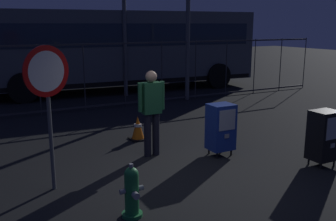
# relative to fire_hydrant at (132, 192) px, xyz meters

# --- Properties ---
(ground_plane) EXTENTS (60.00, 60.00, 0.00)m
(ground_plane) POSITION_rel_fire_hydrant_xyz_m (1.28, 0.77, -0.35)
(ground_plane) COLOR black
(fire_hydrant) EXTENTS (0.33, 0.32, 0.75)m
(fire_hydrant) POSITION_rel_fire_hydrant_xyz_m (0.00, 0.00, 0.00)
(fire_hydrant) COLOR #1E7238
(fire_hydrant) RESTS_ON ground_plane
(newspaper_box_primary) EXTENTS (0.48, 0.42, 1.02)m
(newspaper_box_primary) POSITION_rel_fire_hydrant_xyz_m (3.80, 0.16, 0.22)
(newspaper_box_primary) COLOR black
(newspaper_box_primary) RESTS_ON ground_plane
(newspaper_box_secondary) EXTENTS (0.48, 0.42, 1.02)m
(newspaper_box_secondary) POSITION_rel_fire_hydrant_xyz_m (2.50, 1.50, 0.22)
(newspaper_box_secondary) COLOR black
(newspaper_box_secondary) RESTS_ON ground_plane
(stop_sign) EXTENTS (0.71, 0.31, 2.23)m
(stop_sign) POSITION_rel_fire_hydrant_xyz_m (-0.74, 1.37, 1.25)
(stop_sign) COLOR #4C4F54
(stop_sign) RESTS_ON ground_plane
(pedestrian) EXTENTS (0.55, 0.22, 1.67)m
(pedestrian) POSITION_rel_fire_hydrant_xyz_m (1.29, 2.10, 0.60)
(pedestrian) COLOR black
(pedestrian) RESTS_ON ground_plane
(traffic_cone) EXTENTS (0.36, 0.36, 0.53)m
(traffic_cone) POSITION_rel_fire_hydrant_xyz_m (1.48, 3.21, -0.09)
(traffic_cone) COLOR black
(traffic_cone) RESTS_ON ground_plane
(fence_barrier) EXTENTS (18.03, 0.04, 2.00)m
(fence_barrier) POSITION_rel_fire_hydrant_xyz_m (1.28, 6.70, 0.67)
(fence_barrier) COLOR #2D2D33
(fence_barrier) RESTS_ON ground_plane
(bus_near) EXTENTS (10.65, 3.37, 3.00)m
(bus_near) POSITION_rel_fire_hydrant_xyz_m (3.57, 9.70, 1.36)
(bus_near) COLOR #4C5156
(bus_near) RESTS_ON ground_plane
(bus_far) EXTENTS (10.72, 3.71, 3.00)m
(bus_far) POSITION_rel_fire_hydrant_xyz_m (0.11, 14.13, 1.36)
(bus_far) COLOR #4C5156
(bus_far) RESTS_ON ground_plane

